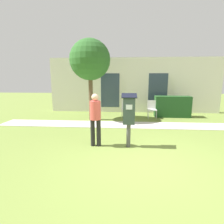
# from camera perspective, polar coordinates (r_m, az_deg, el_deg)

# --- Properties ---
(ground_plane) EXTENTS (40.00, 40.00, 0.00)m
(ground_plane) POSITION_cam_1_polar(r_m,az_deg,el_deg) (4.46, 10.81, -16.11)
(ground_plane) COLOR olive
(sidewalk) EXTENTS (12.00, 1.10, 0.02)m
(sidewalk) POSITION_cam_1_polar(r_m,az_deg,el_deg) (7.72, 7.94, -4.21)
(sidewalk) COLOR beige
(sidewalk) RESTS_ON ground
(building_facade) EXTENTS (10.00, 0.26, 3.20)m
(building_facade) POSITION_cam_1_polar(r_m,az_deg,el_deg) (10.57, 7.11, 8.60)
(building_facade) COLOR silver
(building_facade) RESTS_ON ground
(parking_meter) EXTENTS (0.44, 0.31, 1.59)m
(parking_meter) POSITION_cam_1_polar(r_m,az_deg,el_deg) (5.07, 5.54, -0.43)
(parking_meter) COLOR #4C4C4C
(parking_meter) RESTS_ON ground
(person_standing) EXTENTS (0.32, 0.32, 1.58)m
(person_standing) POSITION_cam_1_polar(r_m,az_deg,el_deg) (5.15, -5.45, -1.25)
(person_standing) COLOR black
(person_standing) RESTS_ON ground
(outdoor_chair_left) EXTENTS (0.44, 0.44, 0.90)m
(outdoor_chair_left) POSITION_cam_1_polar(r_m,az_deg,el_deg) (9.26, 4.50, 1.68)
(outdoor_chair_left) COLOR silver
(outdoor_chair_left) RESTS_ON ground
(outdoor_chair_middle) EXTENTS (0.44, 0.44, 0.90)m
(outdoor_chair_middle) POSITION_cam_1_polar(r_m,az_deg,el_deg) (9.19, 12.92, 1.37)
(outdoor_chair_middle) COLOR silver
(outdoor_chair_middle) RESTS_ON ground
(hedge_row) EXTENTS (1.81, 0.60, 1.10)m
(hedge_row) POSITION_cam_1_polar(r_m,az_deg,el_deg) (9.74, 19.08, 1.70)
(hedge_row) COLOR #1E471E
(hedge_row) RESTS_ON ground
(tree) EXTENTS (1.90, 1.90, 3.82)m
(tree) POSITION_cam_1_polar(r_m,az_deg,el_deg) (8.53, -7.18, 16.44)
(tree) COLOR brown
(tree) RESTS_ON ground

